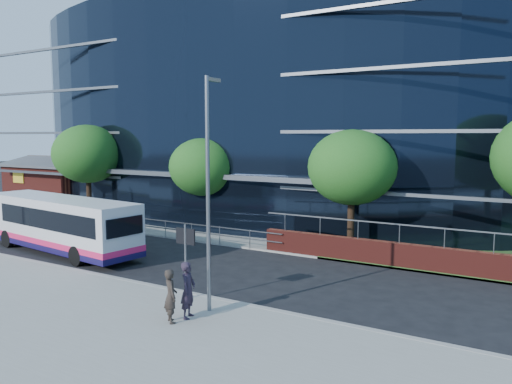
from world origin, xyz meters
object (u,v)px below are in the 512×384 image
Objects in this scene: brick_pavilion at (60,183)px; tree_far_c at (352,168)px; pedestrian at (188,290)px; pedestrian_b at (171,296)px; tree_far_a at (88,154)px; streetlight_east at (208,187)px; city_bus at (61,224)px; street_sign at (186,246)px; tree_far_b at (203,167)px.

tree_far_c reaches higher than brick_pavilion.
pedestrian reaches higher than pedestrian_b.
pedestrian is (18.81, -12.11, -3.77)m from tree_far_a.
streetlight_east is at bearing -95.11° from tree_far_c.
brick_pavilion is at bearing 171.18° from tree_far_c.
pedestrian is at bearing -13.65° from city_bus.
tree_far_b is (-7.50, 11.09, 2.06)m from street_sign.
tree_far_a reaches higher than street_sign.
brick_pavilion is at bearing 3.31° from pedestrian_b.
tree_far_b is at bearing -11.88° from brick_pavilion.
tree_far_c is 15.56m from city_bus.
pedestrian is at bearing -49.28° from street_sign.
tree_far_c is 3.44× the size of pedestrian.
street_sign is 13.54m from tree_far_b.
tree_far_b is at bearing 18.54° from pedestrian.
pedestrian_b is (-0.41, -1.55, -3.41)m from streetlight_east.
tree_far_a is 1.15× the size of tree_far_b.
pedestrian_b is (-0.22, -0.62, -0.07)m from pedestrian.
street_sign is 11.14m from tree_far_c.
streetlight_east is (19.00, -11.17, -0.42)m from tree_far_a.
brick_pavilion is 32.40m from pedestrian.
tree_far_a reaches higher than tree_far_c.
streetlight_east is at bearing -69.47° from pedestrian_b.
pedestrian_b is at bearing -31.98° from brick_pavilion.
street_sign is at bearing -31.17° from tree_far_a.
tree_far_b is at bearing 127.63° from streetlight_east.
tree_far_a is (9.00, -4.50, 2.92)m from brick_pavilion.
tree_far_b reaches higher than street_sign.
street_sign is 0.25× the size of city_bus.
brick_pavilion is 10.48m from tree_far_a.
city_bus is 12.76m from pedestrian.
tree_far_b is 9.22m from city_bus.
tree_far_c reaches higher than tree_far_b.
city_bus is at bearing -111.01° from tree_far_b.
pedestrian is (27.81, -16.61, -0.84)m from brick_pavilion.
pedestrian is at bearing -32.77° from tree_far_a.
pedestrian_b is at bearing -34.40° from tree_far_a.
streetlight_east is 4.23× the size of pedestrian.
streetlight_east reaches higher than tree_far_a.
tree_far_a is 0.87× the size of streetlight_east.
streetlight_east reaches higher than tree_far_b.
street_sign is 0.43× the size of tree_far_c.
streetlight_east is at bearing -27.89° from pedestrian.
tree_far_a is at bearing 180.00° from tree_far_c.
tree_far_b is (19.00, -4.00, 2.27)m from brick_pavilion.
tree_far_a is at bearing 137.84° from city_bus.
tree_far_c is at bearing -2.86° from tree_far_b.
streetlight_east is (9.00, -11.67, 0.23)m from tree_far_b.
tree_far_a is at bearing 40.83° from pedestrian.
streetlight_east is 4.55× the size of pedestrian_b.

